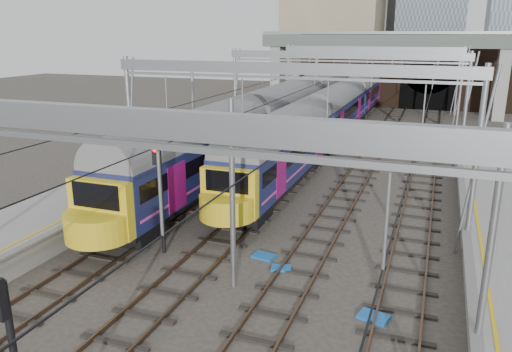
% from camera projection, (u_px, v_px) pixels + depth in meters
% --- Properties ---
extents(ground, '(160.00, 160.00, 0.00)m').
position_uv_depth(ground, '(211.00, 313.00, 16.85)').
color(ground, '#38332D').
rests_on(ground, ground).
extents(platform_left, '(4.32, 55.00, 1.12)m').
position_uv_depth(platform_left, '(28.00, 231.00, 22.34)').
color(platform_left, gray).
rests_on(platform_left, ground).
extents(tracks, '(14.40, 80.00, 0.22)m').
position_uv_depth(tracks, '(316.00, 188.00, 30.36)').
color(tracks, '#4C3828').
rests_on(tracks, ground).
extents(overhead_line, '(16.80, 80.00, 8.00)m').
position_uv_depth(overhead_line, '(342.00, 71.00, 34.39)').
color(overhead_line, gray).
rests_on(overhead_line, ground).
extents(retaining_wall, '(28.00, 2.75, 9.00)m').
position_uv_depth(retaining_wall, '(399.00, 72.00, 61.98)').
color(retaining_wall, black).
rests_on(retaining_wall, ground).
extents(overbridge, '(28.00, 3.00, 9.25)m').
position_uv_depth(overbridge, '(383.00, 50.00, 56.29)').
color(overbridge, gray).
rests_on(overbridge, ground).
extents(train_main, '(2.78, 64.30, 4.79)m').
position_uv_depth(train_main, '(352.00, 100.00, 51.28)').
color(train_main, black).
rests_on(train_main, ground).
extents(train_second, '(2.97, 68.51, 5.05)m').
position_uv_depth(train_second, '(309.00, 99.00, 50.90)').
color(train_second, black).
rests_on(train_second, ground).
extents(signal_near_left, '(0.37, 0.47, 4.84)m').
position_uv_depth(signal_near_left, '(160.00, 185.00, 20.57)').
color(signal_near_left, black).
rests_on(signal_near_left, ground).
extents(equip_cover_a, '(1.02, 0.79, 0.11)m').
position_uv_depth(equip_cover_a, '(264.00, 256.00, 21.00)').
color(equip_cover_a, '#1759AE').
rests_on(equip_cover_a, ground).
extents(equip_cover_b, '(0.91, 0.74, 0.09)m').
position_uv_depth(equip_cover_b, '(281.00, 268.00, 19.95)').
color(equip_cover_b, '#1759AE').
rests_on(equip_cover_b, ground).
extents(equip_cover_c, '(1.11, 0.90, 0.11)m').
position_uv_depth(equip_cover_c, '(373.00, 317.00, 16.52)').
color(equip_cover_c, '#1759AE').
rests_on(equip_cover_c, ground).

